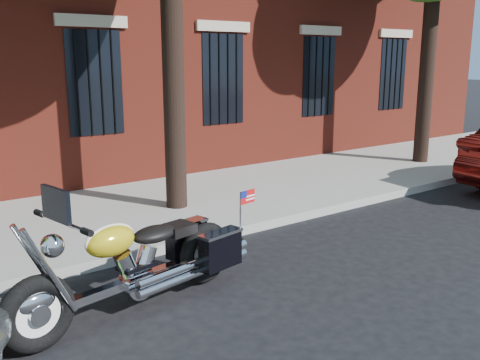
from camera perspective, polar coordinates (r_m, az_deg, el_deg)
ground at (r=6.90m, az=1.91°, el=-9.93°), size 120.00×120.00×0.00m
curb at (r=7.93m, az=-4.34°, el=-6.30°), size 40.00×0.16×0.15m
sidewalk at (r=9.50m, az=-10.43°, el=-3.21°), size 40.00×3.60×0.15m
motorcycle at (r=5.91m, az=-10.21°, el=-8.78°), size 3.05×1.19×1.52m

